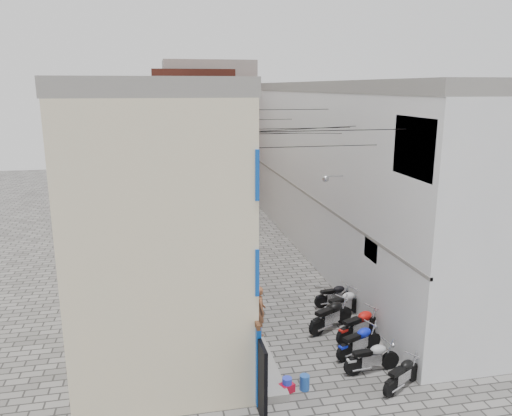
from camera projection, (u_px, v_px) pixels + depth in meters
ground at (342, 395)px, 14.54m from camera, size 90.00×90.00×0.00m
plinth at (217, 254)px, 26.49m from camera, size 0.90×26.00×0.25m
building_left at (157, 175)px, 24.83m from camera, size 5.10×27.00×9.00m
building_right at (346, 168)px, 26.82m from camera, size 5.94×26.00×9.00m
building_far_brick_left at (193, 135)px, 39.62m from camera, size 6.00×6.00×10.00m
building_far_brick_right at (250, 144)px, 42.73m from camera, size 5.00×6.00×8.00m
building_far_concrete at (209, 123)px, 45.60m from camera, size 8.00×5.00×11.00m
far_shopfront at (223, 188)px, 38.24m from camera, size 2.00×0.30×2.40m
overhead_wires at (281, 128)px, 20.13m from camera, size 5.80×13.02×1.32m
motorcycle_a at (403, 373)px, 14.75m from camera, size 1.84×1.36×1.04m
motorcycle_b at (372, 356)px, 15.61m from camera, size 1.94×0.76×1.10m
motorcycle_c at (359, 340)px, 16.59m from camera, size 2.03×1.31×1.13m
motorcycle_d at (360, 323)px, 17.62m from camera, size 2.23×1.44×1.23m
motorcycle_e at (331, 314)px, 18.34m from camera, size 2.22×1.59×1.25m
motorcycle_f at (344, 303)px, 19.38m from camera, size 2.13×1.33×1.18m
motorcycle_g at (335, 294)px, 20.37m from camera, size 1.83×0.79×1.03m
person_a at (260, 310)px, 17.43m from camera, size 0.47×0.68×1.79m
person_b at (254, 303)px, 18.42m from camera, size 0.74×0.85×1.48m
water_jug_near at (287, 385)px, 14.66m from camera, size 0.36×0.36×0.45m
water_jug_far at (305, 382)px, 14.77m from camera, size 0.30×0.30×0.46m
red_crate at (287, 388)px, 14.69m from camera, size 0.50×0.44×0.26m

